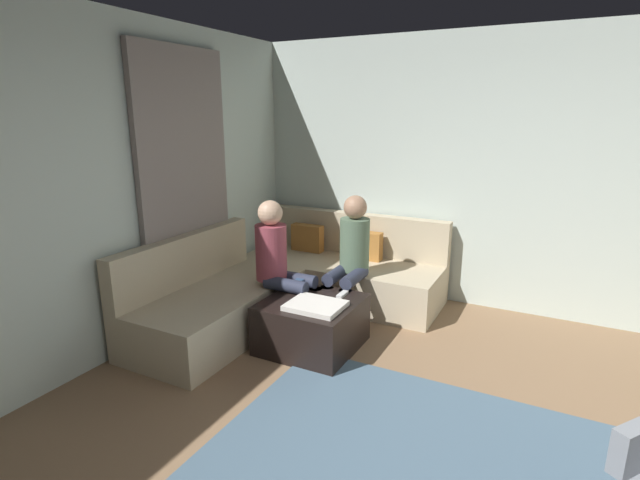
% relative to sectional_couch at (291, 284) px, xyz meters
% --- Properties ---
extents(wall_back, '(6.00, 0.12, 2.70)m').
position_rel_sectional_couch_xyz_m(wall_back, '(2.08, 1.06, 1.07)').
color(wall_back, silver).
rests_on(wall_back, ground_plane).
extents(wall_left, '(0.12, 6.00, 2.70)m').
position_rel_sectional_couch_xyz_m(wall_left, '(-0.86, -1.88, 1.07)').
color(wall_left, silver).
rests_on(wall_left, ground_plane).
extents(curtain_panel, '(0.06, 1.10, 2.50)m').
position_rel_sectional_couch_xyz_m(curtain_panel, '(-0.76, -0.58, 0.97)').
color(curtain_panel, gray).
rests_on(curtain_panel, ground_plane).
extents(sectional_couch, '(2.10, 2.55, 0.87)m').
position_rel_sectional_couch_xyz_m(sectional_couch, '(0.00, 0.00, 0.00)').
color(sectional_couch, '#C6B593').
rests_on(sectional_couch, ground_plane).
extents(ottoman, '(0.76, 0.76, 0.42)m').
position_rel_sectional_couch_xyz_m(ottoman, '(0.55, -0.59, -0.07)').
color(ottoman, black).
rests_on(ottoman, ground_plane).
extents(folded_blanket, '(0.44, 0.36, 0.04)m').
position_rel_sectional_couch_xyz_m(folded_blanket, '(0.65, -0.71, 0.16)').
color(folded_blanket, white).
rests_on(folded_blanket, ottoman).
extents(coffee_mug, '(0.08, 0.08, 0.10)m').
position_rel_sectional_couch_xyz_m(coffee_mug, '(0.33, -0.41, 0.19)').
color(coffee_mug, '#334C72').
rests_on(coffee_mug, ottoman).
extents(game_remote, '(0.05, 0.15, 0.02)m').
position_rel_sectional_couch_xyz_m(game_remote, '(0.73, -0.37, 0.15)').
color(game_remote, white).
rests_on(game_remote, ottoman).
extents(person_on_couch_back, '(0.30, 0.60, 1.20)m').
position_rel_sectional_couch_xyz_m(person_on_couch_back, '(0.61, 0.06, 0.38)').
color(person_on_couch_back, '#2D3347').
rests_on(person_on_couch_back, ground_plane).
extents(person_on_couch_side, '(0.60, 0.30, 1.20)m').
position_rel_sectional_couch_xyz_m(person_on_couch_side, '(0.15, -0.43, 0.38)').
color(person_on_couch_side, '#2D3347').
rests_on(person_on_couch_side, ground_plane).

